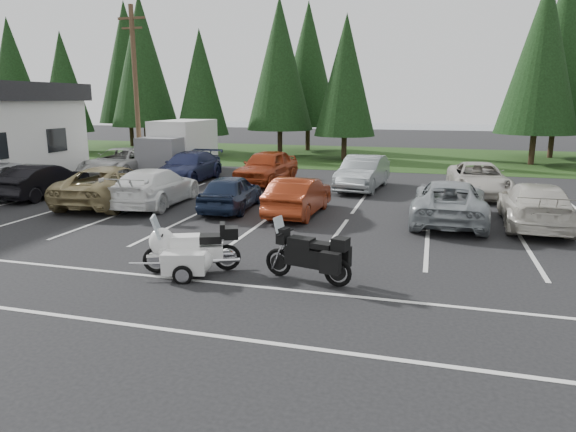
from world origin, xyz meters
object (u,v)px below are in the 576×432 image
Objects in this scene: box_truck at (176,147)px; car_far_1 at (189,167)px; car_near_3 at (155,187)px; car_near_6 at (449,201)px; car_near_5 at (299,196)px; adventure_motorcycle at (307,250)px; car_far_3 at (363,173)px; car_near_1 at (44,181)px; car_near_4 at (231,192)px; cargo_trailer at (185,264)px; car_near_0 at (7,178)px; utility_pole at (136,88)px; car_far_0 at (121,163)px; car_near_2 at (112,185)px; car_near_7 at (535,205)px; car_far_4 at (478,179)px; car_far_2 at (267,167)px; touring_motorcycle at (192,243)px.

car_far_1 is at bearing -51.80° from box_truck.
car_near_6 is at bearing 177.06° from car_near_3.
adventure_motorcycle is at bearing 108.19° from car_near_5.
car_near_6 is 1.09× the size of car_far_3.
car_near_1 reaches higher than car_near_4.
cargo_trailer is at bearing 120.29° from car_near_3.
car_near_0 is at bearing 168.80° from adventure_motorcycle.
utility_pole is 1.61× the size of box_truck.
car_far_0 reaches higher than car_near_3.
car_near_1 is 3.72m from car_near_2.
car_near_7 is 0.99× the size of car_far_4.
car_near_3 is 0.92× the size of car_far_0.
cargo_trailer is 0.60× the size of adventure_motorcycle.
car_near_6 is (16.46, -0.13, 0.01)m from car_near_1.
car_near_1 is at bearing -137.35° from car_far_2.
car_far_4 is (9.14, 5.84, 0.02)m from car_near_4.
car_far_1 is (2.07, -2.63, -0.71)m from box_truck.
cargo_trailer is at bearing -65.32° from car_far_1.
car_near_6 reaches higher than car_near_5.
car_far_1 reaches higher than car_far_4.
car_near_2 is 10.94m from car_far_3.
car_near_5 is (12.91, -0.13, -0.10)m from car_near_0.
adventure_motorcycle is (-4.58, -12.61, 0.04)m from car_far_4.
car_near_0 is at bearing -3.70° from car_near_3.
car_near_0 is 11.51m from car_far_2.
car_far_3 is (7.32, 5.86, 0.04)m from car_near_3.
car_far_0 is (-11.50, 6.44, 0.08)m from car_near_5.
car_near_6 is at bearing -174.77° from car_near_5.
car_near_3 reaches higher than cargo_trailer.
car_near_0 is at bearing 127.67° from touring_motorcycle.
adventure_motorcycle reaches higher than car_near_6.
car_near_7 is at bearing -22.05° from utility_pole.
car_far_0 reaches higher than car_near_7.
utility_pole is 1.77× the size of car_far_1.
car_near_5 is 0.82× the size of car_far_1.
car_far_1 is (4.07, -2.13, -3.96)m from utility_pole.
utility_pole is 18.68m from touring_motorcycle.
car_near_7 is (15.44, 0.43, -0.04)m from car_near_2.
box_truck is at bearing -102.27° from car_near_1.
car_near_0 reaches higher than car_far_3.
adventure_motorcycle is (2.81, 0.10, 0.02)m from touring_motorcycle.
utility_pole is at bearing -23.87° from car_near_6.
utility_pole is at bearing 83.98° from car_far_0.
box_truck reaches higher than car_near_3.
car_far_4 is at bearing 37.41° from touring_motorcycle.
car_far_3 reaches higher than car_near_5.
car_far_2 is (-11.17, 6.15, 0.10)m from car_near_7.
car_near_0 reaches higher than car_near_4.
car_far_3 is (1.50, 5.99, 0.09)m from car_near_5.
car_near_3 is at bearing 2.32° from car_near_6.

